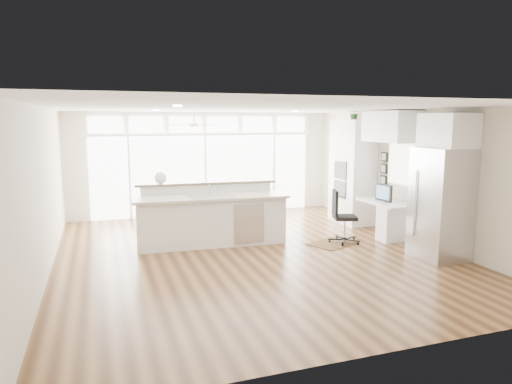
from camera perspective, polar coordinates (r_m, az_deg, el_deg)
name	(u,v)px	position (r m, az deg, el deg)	size (l,w,h in m)	color
floor	(253,254)	(8.66, -0.43, -7.76)	(7.00, 8.00, 0.02)	#472B16
ceiling	(252,108)	(8.30, -0.46, 10.48)	(7.00, 8.00, 0.02)	white
wall_back	(205,164)	(12.20, -6.46, 3.56)	(7.00, 0.04, 2.70)	beige
wall_front	(378,232)	(4.81, 14.99, -4.84)	(7.00, 0.04, 2.70)	beige
wall_left	(44,192)	(7.99, -24.99, 0.00)	(0.04, 8.00, 2.70)	beige
wall_right	(411,175)	(10.04, 18.86, 2.00)	(0.04, 8.00, 2.70)	beige
glass_wall	(205,175)	(12.18, -6.37, 2.13)	(5.80, 0.06, 2.08)	white
transom_row	(204,124)	(12.09, -6.48, 8.40)	(5.90, 0.06, 0.40)	white
desk_window	(401,164)	(10.23, 17.71, 3.31)	(0.04, 0.85, 0.85)	white
ceiling_fan	(194,120)	(10.88, -7.76, 8.85)	(1.16, 1.16, 0.32)	white
recessed_lights	(249,109)	(8.49, -0.89, 10.31)	(3.40, 3.00, 0.02)	beige
oven_cabinet	(352,172)	(11.34, 11.94, 2.51)	(0.64, 1.20, 2.50)	white
desk_nook	(386,219)	(10.21, 15.92, -3.27)	(0.72, 1.30, 0.76)	white
upper_cabinets	(392,127)	(10.02, 16.59, 7.84)	(0.64, 1.30, 0.64)	white
refrigerator	(441,204)	(8.81, 22.11, -1.37)	(0.76, 0.90, 2.00)	silver
fridge_cabinet	(448,131)	(8.73, 22.90, 7.09)	(0.64, 0.90, 0.60)	white
framed_photos	(384,169)	(10.75, 15.71, 2.84)	(0.06, 0.22, 0.80)	black
kitchen_island	(211,215)	(9.21, -5.63, -2.83)	(3.05, 1.15, 1.21)	white
rug	(332,243)	(9.45, 9.53, -6.35)	(0.92, 0.66, 0.01)	#372311
office_chair	(345,217)	(9.45, 11.05, -3.07)	(0.56, 0.52, 1.08)	black
fishbowl	(160,178)	(9.37, -11.86, 1.76)	(0.25, 0.25, 0.25)	white
monitor	(384,192)	(10.06, 15.68, -0.06)	(0.08, 0.49, 0.41)	black
keyboard	(377,202)	(10.00, 14.83, -1.21)	(0.12, 0.32, 0.02)	silver
potted_plant	(354,114)	(11.28, 12.17, 9.48)	(0.29, 0.33, 0.25)	#235223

